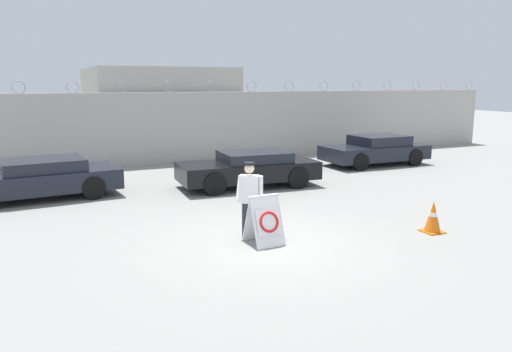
% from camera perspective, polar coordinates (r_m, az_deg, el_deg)
% --- Properties ---
extents(ground_plane, '(90.00, 90.00, 0.00)m').
position_cam_1_polar(ground_plane, '(10.67, 1.05, -7.65)').
color(ground_plane, gray).
extents(perimeter_wall, '(36.00, 0.30, 3.40)m').
position_cam_1_polar(perimeter_wall, '(20.84, -12.29, 5.29)').
color(perimeter_wall, '#ADA8A0').
rests_on(perimeter_wall, ground_plane).
extents(building_block, '(6.28, 7.06, 4.00)m').
position_cam_1_polar(building_block, '(25.20, -11.29, 7.41)').
color(building_block, '#B2ADA3').
rests_on(building_block, ground_plane).
extents(barricade_sign, '(0.72, 0.77, 1.05)m').
position_cam_1_polar(barricade_sign, '(10.46, 1.04, -5.04)').
color(barricade_sign, white).
rests_on(barricade_sign, ground_plane).
extents(security_guard, '(0.53, 0.60, 1.68)m').
position_cam_1_polar(security_guard, '(10.76, -0.76, -2.38)').
color(security_guard, '#232838').
rests_on(security_guard, ground_plane).
extents(traffic_cone_near, '(0.44, 0.44, 0.72)m').
position_cam_1_polar(traffic_cone_near, '(11.99, 19.57, -4.43)').
color(traffic_cone_near, orange).
rests_on(traffic_cone_near, ground_plane).
extents(parked_car_front_coupe, '(4.77, 2.34, 1.16)m').
position_cam_1_polar(parked_car_front_coupe, '(15.80, -23.71, -0.24)').
color(parked_car_front_coupe, black).
rests_on(parked_car_front_coupe, ground_plane).
extents(parked_car_rear_sedan, '(4.56, 2.13, 1.14)m').
position_cam_1_polar(parked_car_rear_sedan, '(16.16, -0.79, 0.89)').
color(parked_car_rear_sedan, black).
rests_on(parked_car_rear_sedan, ground_plane).
extents(parked_car_far_side, '(4.34, 1.99, 1.21)m').
position_cam_1_polar(parked_car_far_side, '(21.04, 13.50, 2.93)').
color(parked_car_far_side, black).
rests_on(parked_car_far_side, ground_plane).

